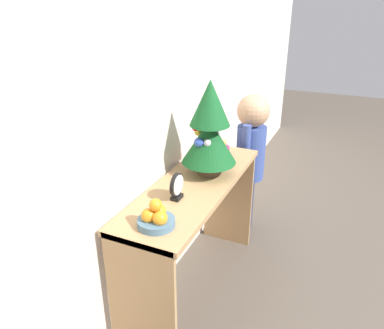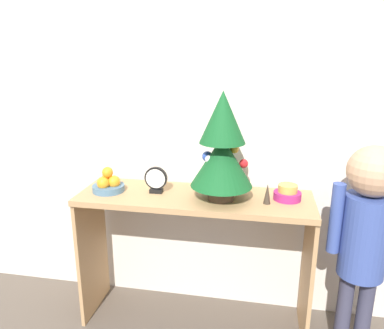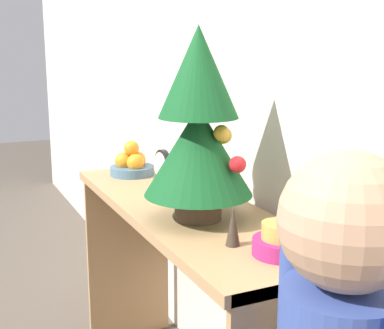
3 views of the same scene
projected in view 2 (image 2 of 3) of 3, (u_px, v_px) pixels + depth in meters
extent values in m
cube|color=beige|center=(202.00, 94.00, 2.02)|extent=(7.00, 0.05, 2.50)
cube|color=tan|center=(194.00, 198.00, 1.94)|extent=(1.21, 0.38, 0.03)
cube|color=tan|center=(92.00, 250.00, 2.15)|extent=(0.02, 0.35, 0.76)
cube|color=tan|center=(307.00, 272.00, 1.93)|extent=(0.02, 0.35, 0.76)
cylinder|color=#4C3828|center=(221.00, 195.00, 1.88)|extent=(0.13, 0.13, 0.05)
cylinder|color=brown|center=(221.00, 186.00, 1.86)|extent=(0.02, 0.02, 0.04)
cone|color=#145123|center=(222.00, 161.00, 1.83)|extent=(0.31, 0.31, 0.25)
cone|color=#145123|center=(223.00, 117.00, 1.77)|extent=(0.22, 0.22, 0.25)
sphere|color=red|center=(244.00, 164.00, 1.88)|extent=(0.05, 0.05, 0.05)
sphere|color=gold|center=(226.00, 150.00, 1.88)|extent=(0.05, 0.05, 0.05)
sphere|color=#2D4CA8|center=(207.00, 156.00, 1.87)|extent=(0.05, 0.05, 0.05)
sphere|color=gold|center=(234.00, 149.00, 1.84)|extent=(0.05, 0.05, 0.05)
sphere|color=silver|center=(209.00, 159.00, 1.82)|extent=(0.04, 0.04, 0.04)
sphere|color=red|center=(210.00, 141.00, 1.87)|extent=(0.04, 0.04, 0.04)
cylinder|color=#476B84|center=(109.00, 188.00, 1.99)|extent=(0.17, 0.17, 0.03)
sphere|color=orange|center=(114.00, 182.00, 1.98)|extent=(0.07, 0.07, 0.07)
sphere|color=orange|center=(107.00, 180.00, 2.01)|extent=(0.07, 0.07, 0.07)
sphere|color=orange|center=(103.00, 183.00, 1.96)|extent=(0.07, 0.07, 0.07)
sphere|color=orange|center=(107.00, 172.00, 1.97)|extent=(0.06, 0.06, 0.06)
cylinder|color=#9E2366|center=(287.00, 196.00, 1.88)|extent=(0.14, 0.14, 0.04)
cylinder|color=gold|center=(288.00, 188.00, 1.87)|extent=(0.10, 0.10, 0.04)
cube|color=black|center=(156.00, 191.00, 1.97)|extent=(0.07, 0.04, 0.02)
cylinder|color=black|center=(156.00, 178.00, 1.95)|extent=(0.12, 0.02, 0.12)
cylinder|color=white|center=(155.00, 179.00, 1.95)|extent=(0.10, 0.00, 0.10)
cone|color=#382D23|center=(267.00, 194.00, 1.82)|extent=(0.04, 0.04, 0.10)
cylinder|color=#38384C|center=(343.00, 312.00, 1.87)|extent=(0.07, 0.07, 0.44)
cylinder|color=#38384C|center=(364.00, 314.00, 1.85)|extent=(0.07, 0.07, 0.44)
cylinder|color=#384C93|center=(365.00, 236.00, 1.74)|extent=(0.21, 0.21, 0.40)
sphere|color=tan|center=(374.00, 171.00, 1.65)|extent=(0.23, 0.23, 0.23)
cylinder|color=#384C93|center=(336.00, 218.00, 1.74)|extent=(0.06, 0.06, 0.34)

